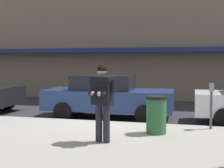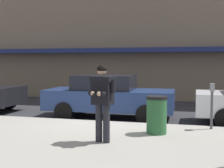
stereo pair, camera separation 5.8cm
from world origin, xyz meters
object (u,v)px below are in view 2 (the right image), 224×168
(parking_meter, at_px, (212,99))
(trash_bin, at_px, (157,115))
(parked_sedan_mid, at_px, (109,96))
(man_texting_on_phone, at_px, (102,95))

(parking_meter, relative_size, trash_bin, 1.30)
(parked_sedan_mid, relative_size, parking_meter, 3.58)
(man_texting_on_phone, xyz_separation_m, parking_meter, (2.53, 2.14, -0.28))
(parked_sedan_mid, bearing_deg, trash_bin, -52.32)
(parked_sedan_mid, xyz_separation_m, trash_bin, (2.00, -2.59, -0.16))
(trash_bin, bearing_deg, parked_sedan_mid, 127.68)
(parked_sedan_mid, bearing_deg, parking_meter, -25.85)
(parked_sedan_mid, xyz_separation_m, man_texting_on_phone, (0.88, -3.80, 0.46))
(parking_meter, distance_m, trash_bin, 1.73)
(parked_sedan_mid, xyz_separation_m, parking_meter, (3.42, -1.65, 0.18))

